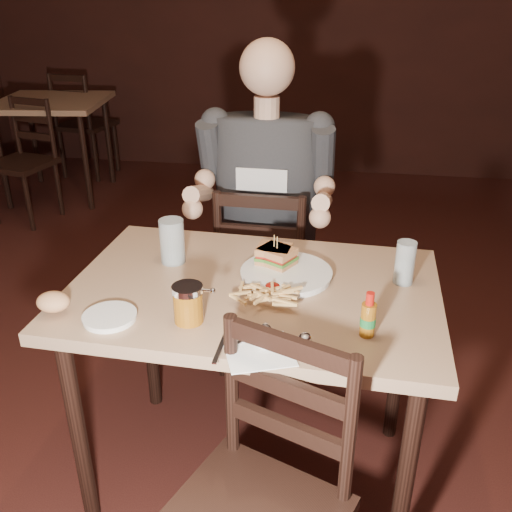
% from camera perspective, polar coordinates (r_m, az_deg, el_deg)
% --- Properties ---
extents(room_shell, '(7.00, 7.00, 7.00)m').
position_cam_1_polar(room_shell, '(1.70, -1.26, 18.77)').
color(room_shell, black).
rests_on(room_shell, ground).
extents(main_table, '(1.14, 0.78, 0.77)m').
position_cam_1_polar(main_table, '(1.78, -0.26, -5.60)').
color(main_table, tan).
rests_on(main_table, ground).
extents(bg_table, '(0.90, 0.90, 0.77)m').
position_cam_1_polar(bg_table, '(4.83, -19.72, 13.47)').
color(bg_table, tan).
rests_on(bg_table, ground).
extents(chair_far, '(0.41, 0.45, 0.88)m').
position_cam_1_polar(chair_far, '(2.51, 0.99, -1.87)').
color(chair_far, black).
rests_on(chair_far, ground).
extents(bg_chair_far, '(0.48, 0.52, 0.90)m').
position_cam_1_polar(bg_chair_far, '(5.36, -16.63, 12.50)').
color(bg_chair_far, black).
rests_on(bg_chair_far, ground).
extents(bg_chair_near, '(0.48, 0.51, 0.86)m').
position_cam_1_polar(bg_chair_near, '(4.43, -22.47, 8.57)').
color(bg_chair_near, black).
rests_on(bg_chair_near, ground).
extents(diner, '(0.57, 0.45, 0.97)m').
position_cam_1_polar(diner, '(2.27, 0.88, 8.70)').
color(diner, '#2B2C30').
rests_on(diner, chair_far).
extents(dinner_plate, '(0.29, 0.29, 0.02)m').
position_cam_1_polar(dinner_plate, '(1.79, 3.04, -1.88)').
color(dinner_plate, white).
rests_on(dinner_plate, main_table).
extents(sandwich_left, '(0.13, 0.13, 0.09)m').
position_cam_1_polar(sandwich_left, '(1.81, 2.12, 0.41)').
color(sandwich_left, tan).
rests_on(sandwich_left, dinner_plate).
extents(sandwich_right, '(0.11, 0.10, 0.09)m').
position_cam_1_polar(sandwich_right, '(1.82, 1.82, 0.61)').
color(sandwich_right, tan).
rests_on(sandwich_right, dinner_plate).
extents(fries_pile, '(0.23, 0.17, 0.04)m').
position_cam_1_polar(fries_pile, '(1.64, 0.84, -3.69)').
color(fries_pile, '#ECB666').
rests_on(fries_pile, dinner_plate).
extents(ketchup_dollop, '(0.04, 0.04, 0.01)m').
position_cam_1_polar(ketchup_dollop, '(1.70, 1.66, -2.97)').
color(ketchup_dollop, maroon).
rests_on(ketchup_dollop, dinner_plate).
extents(glass_left, '(0.08, 0.08, 0.15)m').
position_cam_1_polar(glass_left, '(1.87, -8.38, 1.47)').
color(glass_left, silver).
rests_on(glass_left, main_table).
extents(glass_right, '(0.06, 0.06, 0.14)m').
position_cam_1_polar(glass_right, '(1.79, 14.66, -0.65)').
color(glass_right, silver).
rests_on(glass_right, main_table).
extents(hot_sauce, '(0.04, 0.04, 0.13)m').
position_cam_1_polar(hot_sauce, '(1.51, 11.19, -5.75)').
color(hot_sauce, '#894F0F').
rests_on(hot_sauce, main_table).
extents(salt_shaker, '(0.03, 0.03, 0.06)m').
position_cam_1_polar(salt_shaker, '(1.45, 0.92, -8.09)').
color(salt_shaker, white).
rests_on(salt_shaker, main_table).
extents(pepper_shaker, '(0.03, 0.03, 0.06)m').
position_cam_1_polar(pepper_shaker, '(1.43, 4.89, -8.94)').
color(pepper_shaker, '#38332D').
rests_on(pepper_shaker, main_table).
extents(syrup_dispenser, '(0.09, 0.09, 0.11)m').
position_cam_1_polar(syrup_dispenser, '(1.55, -6.80, -4.76)').
color(syrup_dispenser, '#894F0F').
rests_on(syrup_dispenser, main_table).
extents(napkin, '(0.21, 0.20, 0.00)m').
position_cam_1_polar(napkin, '(1.45, 0.29, -9.54)').
color(napkin, white).
rests_on(napkin, main_table).
extents(knife, '(0.02, 0.20, 0.00)m').
position_cam_1_polar(knife, '(1.49, -3.27, -8.42)').
color(knife, silver).
rests_on(knife, napkin).
extents(fork, '(0.08, 0.13, 0.00)m').
position_cam_1_polar(fork, '(1.50, -0.67, -7.98)').
color(fork, silver).
rests_on(fork, napkin).
extents(side_plate, '(0.15, 0.15, 0.01)m').
position_cam_1_polar(side_plate, '(1.62, -14.41, -6.02)').
color(side_plate, white).
rests_on(side_plate, main_table).
extents(bread_roll, '(0.10, 0.08, 0.06)m').
position_cam_1_polar(bread_roll, '(1.68, -19.63, -4.33)').
color(bread_roll, tan).
rests_on(bread_roll, side_plate).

